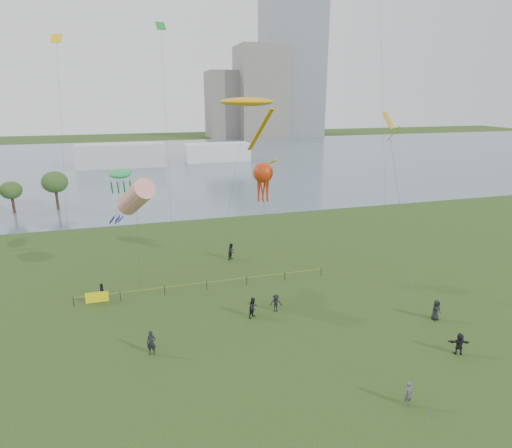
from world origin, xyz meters
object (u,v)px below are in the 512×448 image
object	(u,v)px
fence	(141,292)
kite_octopus	(263,174)
kite_flyer	(409,394)
kite_stingray	(247,102)

from	to	relation	value
fence	kite_octopus	size ratio (longest dim) A/B	2.06
kite_flyer	kite_stingray	size ratio (longest dim) A/B	0.09
kite_stingray	fence	bearing A→B (deg)	176.54
fence	kite_flyer	size ratio (longest dim) A/B	14.74
fence	kite_stingray	bearing A→B (deg)	14.35
fence	kite_stingray	world-z (taller)	kite_stingray
kite_flyer	kite_octopus	distance (m)	24.15
fence	kite_octopus	xyz separation A→B (m)	(12.53, 2.57, 10.02)
kite_flyer	fence	bearing A→B (deg)	126.69
fence	kite_octopus	world-z (taller)	kite_octopus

